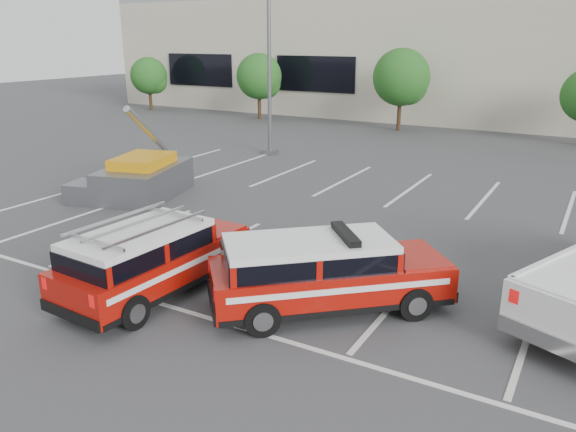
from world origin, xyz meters
name	(u,v)px	position (x,y,z in m)	size (l,w,h in m)	color
ground	(292,273)	(0.00, 0.00, 0.00)	(120.00, 120.00, 0.00)	#3D3D40
stall_markings	(364,222)	(0.00, 4.50, 0.01)	(23.00, 15.00, 0.01)	silver
convention_building	(523,48)	(0.18, 31.86, 4.72)	(60.00, 16.99, 13.20)	beige
tree_far_left	(150,77)	(-24.91, 22.05, 2.50)	(2.77, 2.77, 3.99)	#3F2B19
tree_left	(261,78)	(-14.91, 22.05, 2.77)	(3.07, 3.07, 4.42)	#3F2B19
tree_mid_left	(403,79)	(-4.91, 22.05, 3.04)	(3.37, 3.37, 4.85)	#3F2B19
light_pole_left	(269,43)	(-8.00, 12.00, 5.19)	(0.90, 0.60, 10.24)	#59595E
fire_chief_suv	(325,278)	(1.52, -1.30, 0.70)	(4.80, 4.54, 1.71)	#900D06
ladder_suv	(153,264)	(-2.09, -2.51, 0.71)	(2.04, 4.61, 1.78)	#900D06
utility_rig	(140,178)	(-8.04, 3.26, 0.66)	(3.43, 4.36, 3.29)	#59595E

